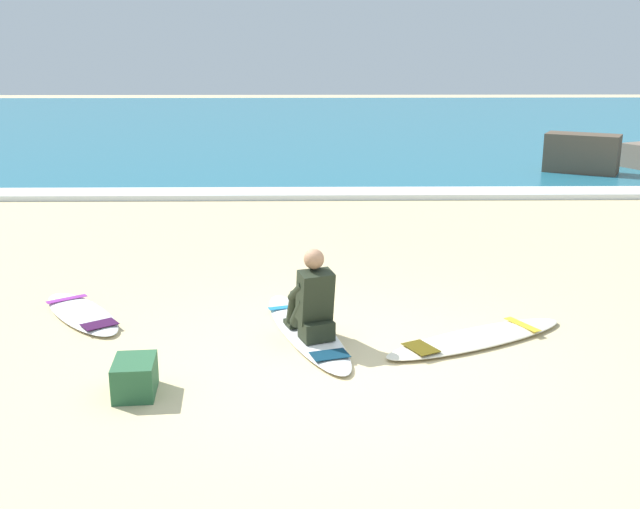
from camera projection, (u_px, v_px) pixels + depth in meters
ground_plane at (340, 363)px, 7.41m from camera, size 80.00×80.00×0.00m
sea at (316, 125)px, 28.67m from camera, size 80.00×28.00×0.10m
breaking_foam at (323, 194)px, 15.48m from camera, size 80.00×0.90×0.11m
surfboard_main at (306, 330)px, 8.15m from camera, size 1.23×2.50×0.08m
surfer_seated at (312, 302)px, 7.82m from camera, size 0.56×0.77×0.95m
surfboard_spare_near at (82, 313)px, 8.67m from camera, size 1.45×1.73×0.08m
surfboard_spare_far at (477, 338)px, 7.94m from camera, size 2.24×1.51×0.08m
beach_bag at (135, 377)px, 6.72m from camera, size 0.40×0.51×0.32m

